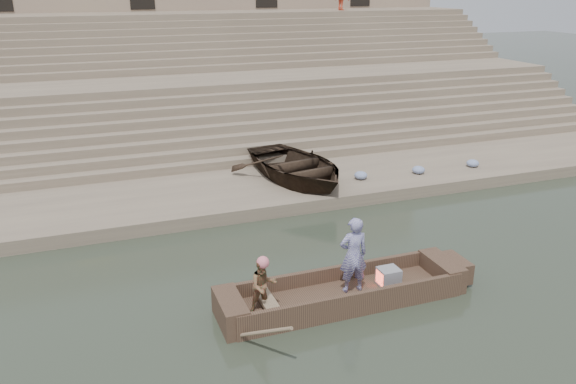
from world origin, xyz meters
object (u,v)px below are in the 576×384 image
main_rowboat (343,298)px  television (388,277)px  standing_man (353,255)px  rowing_man (263,286)px  beached_rowboat (296,166)px

main_rowboat → television: (1.12, 0.00, 0.31)m
standing_man → television: standing_man is taller
rowing_man → television: rowing_man is taller
main_rowboat → beached_rowboat: beached_rowboat is taller
standing_man → television: bearing=-177.9°
main_rowboat → beached_rowboat: (1.62, 7.09, 0.78)m
television → main_rowboat: bearing=-180.0°
beached_rowboat → main_rowboat: bearing=-113.0°
standing_man → television: size_ratio=3.81×
main_rowboat → standing_man: size_ratio=2.86×
standing_man → television: 1.11m
main_rowboat → rowing_man: rowing_man is taller
main_rowboat → rowing_man: (-1.86, -0.09, 0.70)m
television → standing_man: bearing=177.3°
standing_man → rowing_man: standing_man is taller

